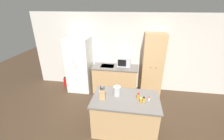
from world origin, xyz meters
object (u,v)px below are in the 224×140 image
Objects in this scene: microwave at (124,61)px; spice_bottle_amber_oil at (144,100)px; spice_bottle_short_red at (141,100)px; pantry_cabinet at (152,65)px; spice_bottle_green_herb at (138,96)px; kettle at (117,91)px; knife_block at (102,95)px; fire_extinguisher at (66,82)px; spice_bottle_tall_dark at (149,99)px; refrigerator at (80,65)px.

microwave reaches higher than spice_bottle_amber_oil.
spice_bottle_short_red is 0.92× the size of spice_bottle_amber_oil.
pantry_cabinet reaches higher than microwave.
spice_bottle_short_red is at bearing -69.00° from spice_bottle_green_herb.
kettle reaches higher than spice_bottle_green_herb.
pantry_cabinet is at bearing 78.11° from spice_bottle_short_red.
knife_block is at bearing -123.19° from pantry_cabinet.
fire_extinguisher is (-2.72, 1.81, -0.78)m from spice_bottle_amber_oil.
spice_bottle_green_herb is (0.47, -1.81, -0.13)m from microwave.
knife_block reaches higher than fire_extinguisher.
spice_bottle_green_herb is at bearing -7.90° from kettle.
fire_extinguisher is at bearing 146.35° from spice_bottle_amber_oil.
knife_block is at bearing -172.46° from spice_bottle_tall_dark.
knife_block reaches higher than spice_bottle_green_herb.
spice_bottle_amber_oil is at bearing -16.78° from kettle.
kettle is at bearing 159.17° from spice_bottle_short_red.
spice_bottle_green_herb is (1.98, -1.65, 0.03)m from refrigerator.
spice_bottle_short_red reaches higher than spice_bottle_tall_dark.
kettle is at bearing 172.10° from spice_bottle_green_herb.
spice_bottle_green_herb is at bearing 111.00° from spice_bottle_short_red.
spice_bottle_amber_oil is 0.63m from kettle.
refrigerator is 2.17m from kettle.
spice_bottle_green_herb reaches higher than spice_bottle_amber_oil.
knife_block reaches higher than spice_bottle_tall_dark.
pantry_cabinet is at bearing 79.89° from spice_bottle_amber_oil.
knife_block is 0.84m from spice_bottle_short_red.
spice_bottle_short_red is 0.07m from spice_bottle_amber_oil.
fire_extinguisher is at bearing 145.37° from spice_bottle_short_red.
spice_bottle_short_red is 0.58m from kettle.
kettle reaches higher than fire_extinguisher.
microwave is at bearing 106.98° from spice_bottle_amber_oil.
spice_bottle_amber_oil reaches higher than spice_bottle_tall_dark.
microwave is at bearing 81.04° from knife_block.
refrigerator reaches higher than spice_bottle_green_herb.
fire_extinguisher is (-1.83, 1.85, -0.84)m from knife_block.
kettle is (-0.49, 0.07, 0.04)m from spice_bottle_green_herb.
knife_block is (-0.31, -1.96, -0.07)m from microwave.
pantry_cabinet is at bearing 0.43° from fire_extinguisher.
spice_bottle_short_red is 0.15m from spice_bottle_green_herb.
knife_block is at bearing -56.41° from refrigerator.
microwave reaches higher than spice_bottle_tall_dark.
kettle reaches higher than spice_bottle_short_red.
microwave is (1.51, 0.16, 0.15)m from refrigerator.
microwave is at bearing 174.48° from pantry_cabinet.
spice_bottle_short_red is 0.83× the size of spice_bottle_green_herb.
spice_bottle_tall_dark is 3.41m from fire_extinguisher.
knife_block is 0.90m from spice_bottle_amber_oil.
spice_bottle_tall_dark is at bearing -31.05° from fire_extinguisher.
refrigerator is 2.16m from knife_block.
spice_bottle_amber_oil is at bearing -44.42° from spice_bottle_green_herb.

